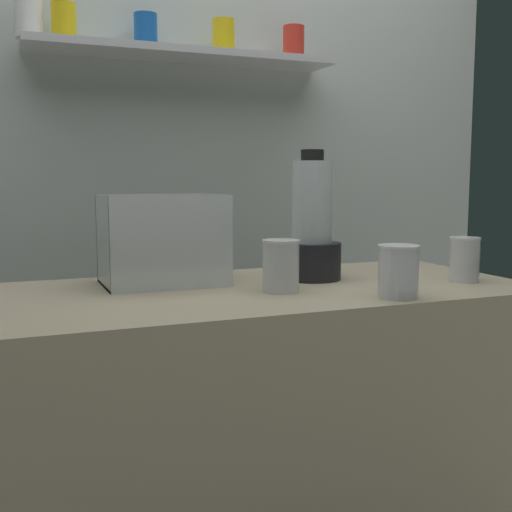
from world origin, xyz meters
TOP-DOWN VIEW (x-y plane):
  - counter at (0.00, 0.00)m, footprint 1.40×0.64m
  - back_wall_unit at (-0.00, 0.77)m, footprint 2.60×0.24m
  - carrot_display_bin at (-0.20, 0.14)m, footprint 0.31×0.22m
  - blender_pitcher at (0.19, 0.07)m, footprint 0.16×0.16m
  - juice_cup_beet_far_left at (0.03, -0.08)m, footprint 0.09×0.09m
  - juice_cup_carrot_left at (0.25, -0.25)m, footprint 0.09×0.09m
  - juice_cup_carrot_middle at (0.55, -0.12)m, footprint 0.08×0.08m

SIDE VIEW (x-z plane):
  - counter at x=0.00m, z-range 0.00..0.90m
  - juice_cup_carrot_middle at x=0.55m, z-range 0.89..1.01m
  - juice_cup_carrot_left at x=0.25m, z-range 0.90..1.02m
  - juice_cup_beet_far_left at x=0.03m, z-range 0.90..1.02m
  - carrot_display_bin at x=-0.20m, z-range 0.86..1.09m
  - blender_pitcher at x=0.19m, z-range 0.86..1.21m
  - back_wall_unit at x=0.00m, z-range 0.01..2.51m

